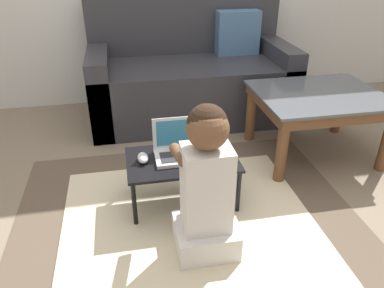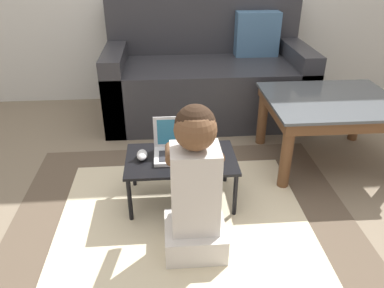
% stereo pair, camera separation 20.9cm
% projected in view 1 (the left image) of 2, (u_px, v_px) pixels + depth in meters
% --- Properties ---
extents(ground_plane, '(16.00, 16.00, 0.00)m').
position_uv_depth(ground_plane, '(204.00, 197.00, 2.23)').
color(ground_plane, '#7F705B').
extents(area_rug, '(1.87, 1.64, 0.01)m').
position_uv_depth(area_rug, '(189.00, 222.00, 2.03)').
color(area_rug, brown).
rests_on(area_rug, ground_plane).
extents(couch, '(1.63, 0.83, 0.95)m').
position_uv_depth(couch, '(191.00, 78.00, 3.16)').
color(couch, '#2D2D33').
rests_on(couch, ground_plane).
extents(coffee_table, '(0.83, 0.69, 0.46)m').
position_uv_depth(coffee_table, '(318.00, 103.00, 2.51)').
color(coffee_table, '#4C5156').
rests_on(coffee_table, ground_plane).
extents(laptop_desk, '(0.61, 0.38, 0.29)m').
position_uv_depth(laptop_desk, '(182.00, 163.00, 2.08)').
color(laptop_desk, black).
rests_on(laptop_desk, ground_plane).
extents(laptop, '(0.30, 0.20, 0.21)m').
position_uv_depth(laptop, '(181.00, 150.00, 2.08)').
color(laptop, silver).
rests_on(laptop, laptop_desk).
extents(computer_mouse, '(0.06, 0.10, 0.04)m').
position_uv_depth(computer_mouse, '(143.00, 158.00, 2.04)').
color(computer_mouse, silver).
rests_on(computer_mouse, laptop_desk).
extents(person_seated, '(0.29, 0.42, 0.77)m').
position_uv_depth(person_seated, '(206.00, 186.00, 1.70)').
color(person_seated, silver).
rests_on(person_seated, ground_plane).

